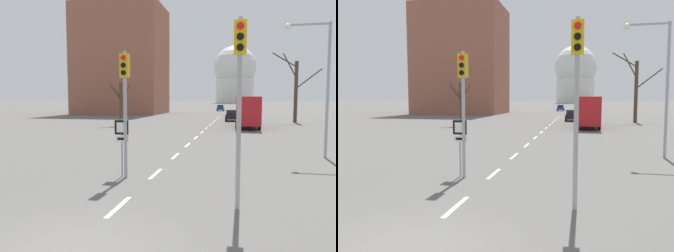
# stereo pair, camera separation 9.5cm
# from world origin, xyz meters

# --- Properties ---
(ground_plane) EXTENTS (800.00, 800.00, 0.00)m
(ground_plane) POSITION_xyz_m (0.00, 0.00, 0.00)
(ground_plane) COLOR #5E5B59
(lane_stripe_0) EXTENTS (0.16, 2.00, 0.01)m
(lane_stripe_0) POSITION_xyz_m (0.00, 2.97, 0.00)
(lane_stripe_0) COLOR silver
(lane_stripe_0) RESTS_ON ground_plane
(lane_stripe_1) EXTENTS (0.16, 2.00, 0.01)m
(lane_stripe_1) POSITION_xyz_m (0.00, 7.47, 0.00)
(lane_stripe_1) COLOR silver
(lane_stripe_1) RESTS_ON ground_plane
(lane_stripe_2) EXTENTS (0.16, 2.00, 0.01)m
(lane_stripe_2) POSITION_xyz_m (0.00, 11.97, 0.00)
(lane_stripe_2) COLOR silver
(lane_stripe_2) RESTS_ON ground_plane
(lane_stripe_3) EXTENTS (0.16, 2.00, 0.01)m
(lane_stripe_3) POSITION_xyz_m (0.00, 16.47, 0.00)
(lane_stripe_3) COLOR silver
(lane_stripe_3) RESTS_ON ground_plane
(lane_stripe_4) EXTENTS (0.16, 2.00, 0.01)m
(lane_stripe_4) POSITION_xyz_m (0.00, 20.97, 0.00)
(lane_stripe_4) COLOR silver
(lane_stripe_4) RESTS_ON ground_plane
(lane_stripe_5) EXTENTS (0.16, 2.00, 0.01)m
(lane_stripe_5) POSITION_xyz_m (0.00, 25.47, 0.00)
(lane_stripe_5) COLOR silver
(lane_stripe_5) RESTS_ON ground_plane
(lane_stripe_6) EXTENTS (0.16, 2.00, 0.01)m
(lane_stripe_6) POSITION_xyz_m (0.00, 29.97, 0.00)
(lane_stripe_6) COLOR silver
(lane_stripe_6) RESTS_ON ground_plane
(lane_stripe_7) EXTENTS (0.16, 2.00, 0.01)m
(lane_stripe_7) POSITION_xyz_m (0.00, 34.47, 0.00)
(lane_stripe_7) COLOR silver
(lane_stripe_7) RESTS_ON ground_plane
(lane_stripe_8) EXTENTS (0.16, 2.00, 0.01)m
(lane_stripe_8) POSITION_xyz_m (0.00, 38.97, 0.00)
(lane_stripe_8) COLOR silver
(lane_stripe_8) RESTS_ON ground_plane
(lane_stripe_9) EXTENTS (0.16, 2.00, 0.01)m
(lane_stripe_9) POSITION_xyz_m (0.00, 43.47, 0.00)
(lane_stripe_9) COLOR silver
(lane_stripe_9) RESTS_ON ground_plane
(lane_stripe_10) EXTENTS (0.16, 2.00, 0.01)m
(lane_stripe_10) POSITION_xyz_m (0.00, 47.97, 0.00)
(lane_stripe_10) COLOR silver
(lane_stripe_10) RESTS_ON ground_plane
(lane_stripe_11) EXTENTS (0.16, 2.00, 0.01)m
(lane_stripe_11) POSITION_xyz_m (0.00, 52.47, 0.00)
(lane_stripe_11) COLOR silver
(lane_stripe_11) RESTS_ON ground_plane
(traffic_signal_centre_tall) EXTENTS (0.36, 0.34, 5.22)m
(traffic_signal_centre_tall) POSITION_xyz_m (-1.04, 6.53, 3.63)
(traffic_signal_centre_tall) COLOR #9E9EA3
(traffic_signal_centre_tall) RESTS_ON ground_plane
(traffic_signal_near_right) EXTENTS (0.36, 0.34, 5.63)m
(traffic_signal_near_right) POSITION_xyz_m (3.55, 3.52, 3.90)
(traffic_signal_near_right) COLOR #9E9EA3
(traffic_signal_near_right) RESTS_ON ground_plane
(route_sign_post) EXTENTS (0.60, 0.08, 2.45)m
(route_sign_post) POSITION_xyz_m (-1.24, 6.61, 1.67)
(route_sign_post) COLOR #9E9EA3
(route_sign_post) RESTS_ON ground_plane
(street_lamp_right) EXTENTS (2.44, 0.36, 7.44)m
(street_lamp_right) POSITION_xyz_m (7.79, 13.23, 4.66)
(street_lamp_right) COLOR #9E9EA3
(street_lamp_right) RESTS_ON ground_plane
(sedan_near_left) EXTENTS (1.75, 4.27, 1.62)m
(sedan_near_left) POSITION_xyz_m (2.42, 42.11, 0.81)
(sedan_near_left) COLOR black
(sedan_near_left) RESTS_ON ground_plane
(sedan_near_right) EXTENTS (1.94, 4.44, 1.67)m
(sedan_near_right) POSITION_xyz_m (4.71, 56.16, 0.84)
(sedan_near_right) COLOR silver
(sedan_near_right) RESTS_ON ground_plane
(sedan_mid_centre) EXTENTS (1.86, 3.94, 1.58)m
(sedan_mid_centre) POSITION_xyz_m (-1.34, 79.86, 0.78)
(sedan_mid_centre) COLOR navy
(sedan_mid_centre) RESTS_ON ground_plane
(city_bus) EXTENTS (2.66, 10.80, 3.48)m
(city_bus) POSITION_xyz_m (4.46, 32.77, 2.05)
(city_bus) COLOR red
(city_bus) RESTS_ON ground_plane
(bare_tree_left_near) EXTENTS (3.14, 1.87, 5.32)m
(bare_tree_left_near) POSITION_xyz_m (-10.54, 31.22, 2.88)
(bare_tree_left_near) COLOR #473828
(bare_tree_left_near) RESTS_ON ground_plane
(bare_tree_right_near) EXTENTS (6.34, 2.24, 9.61)m
(bare_tree_right_near) POSITION_xyz_m (10.92, 40.98, 4.63)
(bare_tree_right_near) COLOR #473828
(bare_tree_right_near) RESTS_ON ground_plane
(capitol_dome) EXTENTS (26.73, 26.73, 37.75)m
(capitol_dome) POSITION_xyz_m (0.00, 210.49, 18.39)
(capitol_dome) COLOR silver
(capitol_dome) RESTS_ON ground_plane
(apartment_block_left) EXTENTS (18.00, 14.00, 22.59)m
(apartment_block_left) POSITION_xyz_m (-21.47, 61.33, 11.29)
(apartment_block_left) COLOR #935642
(apartment_block_left) RESTS_ON ground_plane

